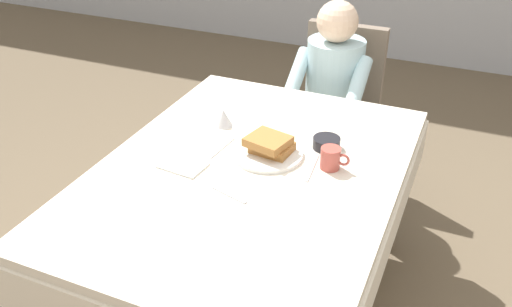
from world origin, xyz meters
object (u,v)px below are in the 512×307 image
object	(u,v)px
dining_table_main	(249,188)
bowl_butter	(326,143)
fork_left_of_plate	(222,148)
spoon_near_edge	(230,195)
syrup_pitcher	(224,118)
chair_diner	(338,99)
breakfast_stack	(270,144)
diner_person	(332,87)
cup_coffee	(331,158)
knife_right_of_plate	(312,168)
plate_breakfast	(267,154)

from	to	relation	value
dining_table_main	bowl_butter	distance (m)	0.36
fork_left_of_plate	spoon_near_edge	world-z (taller)	same
syrup_pitcher	fork_left_of_plate	world-z (taller)	syrup_pitcher
chair_diner	breakfast_stack	bearing A→B (deg)	90.44
diner_person	spoon_near_edge	bearing A→B (deg)	89.14
diner_person	spoon_near_edge	distance (m)	1.20
cup_coffee	knife_right_of_plate	xyz separation A→B (m)	(-0.06, -0.03, -0.04)
cup_coffee	syrup_pitcher	bearing A→B (deg)	164.24
breakfast_stack	bowl_butter	size ratio (longest dim) A/B	1.68
breakfast_stack	knife_right_of_plate	distance (m)	0.19
breakfast_stack	fork_left_of_plate	world-z (taller)	breakfast_stack
knife_right_of_plate	spoon_near_edge	distance (m)	0.35
diner_person	fork_left_of_plate	distance (m)	0.94
dining_table_main	syrup_pitcher	world-z (taller)	syrup_pitcher
diner_person	breakfast_stack	xyz separation A→B (m)	(0.01, -0.89, 0.12)
dining_table_main	chair_diner	distance (m)	1.18
diner_person	knife_right_of_plate	world-z (taller)	diner_person
diner_person	cup_coffee	xyz separation A→B (m)	(0.25, -0.89, 0.11)
plate_breakfast	knife_right_of_plate	bearing A→B (deg)	-6.01
diner_person	bowl_butter	bearing A→B (deg)	104.57
syrup_pitcher	cup_coffee	bearing A→B (deg)	-15.76
fork_left_of_plate	knife_right_of_plate	xyz separation A→B (m)	(0.38, 0.00, 0.00)
diner_person	syrup_pitcher	xyz separation A→B (m)	(-0.27, -0.74, 0.11)
syrup_pitcher	spoon_near_edge	distance (m)	0.53
dining_table_main	bowl_butter	world-z (taller)	bowl_butter
plate_breakfast	dining_table_main	bearing A→B (deg)	-103.63
breakfast_stack	cup_coffee	world-z (taller)	cup_coffee
diner_person	plate_breakfast	xyz separation A→B (m)	(0.00, -0.90, 0.08)
plate_breakfast	fork_left_of_plate	world-z (taller)	plate_breakfast
diner_person	cup_coffee	size ratio (longest dim) A/B	9.91
dining_table_main	breakfast_stack	distance (m)	0.19
dining_table_main	spoon_near_edge	xyz separation A→B (m)	(0.01, -0.19, 0.09)
bowl_butter	fork_left_of_plate	world-z (taller)	bowl_butter
chair_diner	plate_breakfast	distance (m)	1.08
chair_diner	bowl_butter	xyz separation A→B (m)	(0.19, -0.90, 0.23)
cup_coffee	spoon_near_edge	distance (m)	0.42
chair_diner	spoon_near_edge	bearing A→B (deg)	89.24
bowl_butter	syrup_pitcher	size ratio (longest dim) A/B	1.38
dining_table_main	diner_person	distance (m)	1.01
dining_table_main	chair_diner	xyz separation A→B (m)	(0.03, 1.17, -0.12)
dining_table_main	diner_person	bearing A→B (deg)	88.43
dining_table_main	chair_diner	size ratio (longest dim) A/B	1.64
knife_right_of_plate	dining_table_main	bearing A→B (deg)	108.09
knife_right_of_plate	spoon_near_edge	xyz separation A→B (m)	(-0.21, -0.28, 0.00)
dining_table_main	plate_breakfast	world-z (taller)	plate_breakfast
plate_breakfast	diner_person	bearing A→B (deg)	90.03
breakfast_stack	chair_diner	bearing A→B (deg)	90.44
fork_left_of_plate	spoon_near_edge	size ratio (longest dim) A/B	1.20
plate_breakfast	knife_right_of_plate	xyz separation A→B (m)	(0.19, -0.02, -0.01)
plate_breakfast	fork_left_of_plate	bearing A→B (deg)	-173.99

